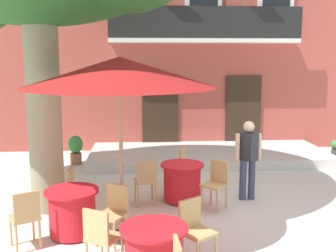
% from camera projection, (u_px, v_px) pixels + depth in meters
% --- Properties ---
extents(ground_plane, '(120.00, 120.00, 0.00)m').
position_uv_depth(ground_plane, '(217.00, 205.00, 7.90)').
color(ground_plane, silver).
extents(building_facade, '(13.00, 5.09, 7.50)m').
position_uv_depth(building_facade, '(194.00, 32.00, 14.20)').
color(building_facade, '#B24C42').
rests_on(building_facade, ground).
extents(entrance_step_platform, '(6.63, 2.63, 0.25)m').
position_uv_depth(entrance_step_platform, '(208.00, 155.00, 11.54)').
color(entrance_step_platform, silver).
rests_on(entrance_step_platform, ground).
extents(cafe_table_near_tree, '(0.86, 0.86, 0.76)m').
position_uv_depth(cafe_table_near_tree, '(72.00, 212.00, 6.52)').
color(cafe_table_near_tree, red).
rests_on(cafe_table_near_tree, ground).
extents(cafe_chair_near_tree_0, '(0.42, 0.42, 0.91)m').
position_uv_depth(cafe_chair_near_tree_0, '(77.00, 189.00, 7.23)').
color(cafe_chair_near_tree_0, tan).
rests_on(cafe_chair_near_tree_0, ground).
extents(cafe_chair_near_tree_1, '(0.55, 0.55, 0.91)m').
position_uv_depth(cafe_chair_near_tree_1, '(25.00, 215.00, 6.02)').
color(cafe_chair_near_tree_1, tan).
rests_on(cafe_chair_near_tree_1, ground).
extents(cafe_chair_near_tree_2, '(0.55, 0.55, 0.91)m').
position_uv_depth(cafe_chair_near_tree_2, '(114.00, 210.00, 6.23)').
color(cafe_chair_near_tree_2, tan).
rests_on(cafe_chair_near_tree_2, ground).
extents(cafe_chair_middle_0, '(0.56, 0.56, 0.91)m').
position_uv_depth(cafe_chair_middle_0, '(195.00, 227.00, 5.60)').
color(cafe_chair_middle_0, tan).
rests_on(cafe_chair_middle_0, ground).
extents(cafe_chair_middle_1, '(0.55, 0.55, 0.91)m').
position_uv_depth(cafe_chair_middle_1, '(101.00, 235.00, 5.33)').
color(cafe_chair_middle_1, tan).
rests_on(cafe_chair_middle_1, ground).
extents(cafe_table_front, '(0.86, 0.86, 0.76)m').
position_uv_depth(cafe_table_front, '(182.00, 182.00, 8.12)').
color(cafe_table_front, red).
rests_on(cafe_table_front, ground).
extents(cafe_chair_front_0, '(0.51, 0.51, 0.91)m').
position_uv_depth(cafe_chair_front_0, '(187.00, 165.00, 8.83)').
color(cafe_chair_front_0, tan).
rests_on(cafe_chair_front_0, ground).
extents(cafe_chair_front_1, '(0.47, 0.47, 0.91)m').
position_uv_depth(cafe_chair_front_1, '(146.00, 179.00, 7.84)').
color(cafe_chair_front_1, tan).
rests_on(cafe_chair_front_1, ground).
extents(cafe_chair_front_2, '(0.57, 0.57, 0.91)m').
position_uv_depth(cafe_chair_front_2, '(216.00, 181.00, 7.69)').
color(cafe_chair_front_2, tan).
rests_on(cafe_chair_front_2, ground).
extents(cafe_umbrella, '(2.90, 2.90, 2.85)m').
position_uv_depth(cafe_umbrella, '(120.00, 73.00, 6.01)').
color(cafe_umbrella, '#997A56').
rests_on(cafe_umbrella, ground).
extents(ground_planter_left, '(0.39, 0.39, 0.78)m').
position_uv_depth(ground_planter_left, '(76.00, 148.00, 10.96)').
color(ground_planter_left, '#995638').
rests_on(ground_planter_left, ground).
extents(ground_planter_right, '(0.33, 0.33, 0.53)m').
position_uv_depth(ground_planter_right, '(336.00, 148.00, 11.61)').
color(ground_planter_right, '#47423D').
rests_on(ground_planter_right, ground).
extents(pedestrian_mid_plaza, '(0.53, 0.40, 1.60)m').
position_uv_depth(pedestrian_mid_plaza, '(248.00, 156.00, 8.12)').
color(pedestrian_mid_plaza, '#384260').
rests_on(pedestrian_mid_plaza, ground).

